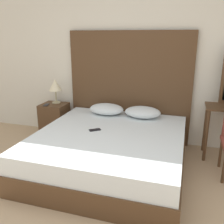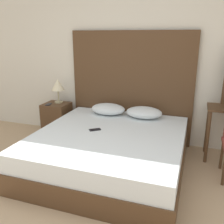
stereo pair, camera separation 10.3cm
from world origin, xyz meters
name	(u,v)px [view 2 (the right image)]	position (x,y,z in m)	size (l,w,h in m)	color
wall_back	(125,58)	(0.00, 2.42, 1.35)	(10.00, 0.06, 2.70)	silver
bed	(110,150)	(0.12, 1.33, 0.25)	(1.88, 1.99, 0.50)	#4C331E
headboard	(131,88)	(0.12, 2.35, 0.89)	(1.98, 0.05, 1.77)	#4C331E
pillow_left	(108,109)	(-0.16, 2.08, 0.58)	(0.54, 0.39, 0.17)	silver
pillow_right	(144,112)	(0.41, 2.08, 0.58)	(0.54, 0.39, 0.17)	silver
phone_on_bed	(95,130)	(-0.09, 1.35, 0.50)	(0.16, 0.15, 0.01)	black
nightstand	(57,120)	(-1.10, 2.07, 0.29)	(0.42, 0.39, 0.58)	#4C331E
table_lamp	(58,85)	(-1.10, 2.15, 0.88)	(0.22, 0.22, 0.41)	tan
phone_on_nightstand	(49,104)	(-1.19, 1.98, 0.59)	(0.10, 0.16, 0.01)	black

